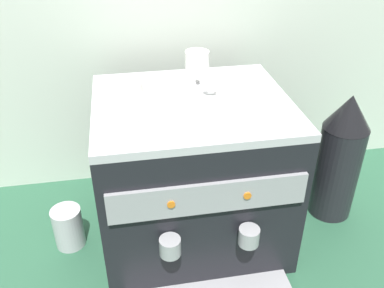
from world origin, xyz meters
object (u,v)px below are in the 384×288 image
Objects in this scene: espresso_machine at (192,173)px; ceramic_cup_1 at (226,85)px; ceramic_bowl_1 at (162,120)px; milk_pitcher at (68,227)px; ceramic_cup_2 at (158,89)px; ceramic_bowl_0 at (126,87)px; coffee_grinder at (340,157)px; ceramic_cup_0 at (197,65)px.

ceramic_cup_1 is (0.10, 0.02, 0.28)m from espresso_machine.
ceramic_bowl_1 reaches higher than milk_pitcher.
ceramic_cup_2 is 1.01× the size of ceramic_bowl_0.
ceramic_cup_2 is (-0.09, 0.03, 0.28)m from espresso_machine.
ceramic_bowl_1 reaches higher than coffee_grinder.
ceramic_cup_0 reaches higher than ceramic_bowl_0.
espresso_machine is at bearing -18.59° from ceramic_cup_2.
ceramic_cup_2 is 0.15m from ceramic_bowl_1.
ceramic_bowl_1 is 0.28× the size of coffee_grinder.
coffee_grinder is (0.59, -0.01, -0.29)m from ceramic_cup_2.
ceramic_bowl_0 is at bearing -162.40° from ceramic_cup_0.
ceramic_bowl_1 is at bearing -92.63° from ceramic_cup_2.
ceramic_cup_1 is 0.19m from ceramic_cup_2.
ceramic_cup_0 is 0.33m from ceramic_bowl_1.
ceramic_cup_1 is 1.01× the size of ceramic_cup_2.
ceramic_cup_2 reaches higher than ceramic_bowl_0.
milk_pitcher is at bearing 155.83° from ceramic_bowl_1.
espresso_machine is 1.30× the size of coffee_grinder.
espresso_machine reaches higher than coffee_grinder.
ceramic_cup_0 reaches higher than ceramic_cup_1.
ceramic_cup_2 is at bearing 3.64° from milk_pitcher.
milk_pitcher is (-0.90, -0.01, -0.16)m from coffee_grinder.
ceramic_cup_1 is (0.05, -0.15, -0.01)m from ceramic_cup_0.
ceramic_cup_0 reaches higher than coffee_grinder.
ceramic_cup_0 is 0.26× the size of coffee_grinder.
espresso_machine is 6.03× the size of ceramic_bowl_0.
milk_pitcher is (-0.44, -0.16, -0.45)m from ceramic_cup_0.
coffee_grinder is at bearing 0.48° from milk_pitcher.
ceramic_cup_2 reaches higher than milk_pitcher.
ceramic_bowl_1 reaches higher than espresso_machine.
ceramic_bowl_0 is at bearing 141.91° from ceramic_cup_2.
espresso_machine is 5.99× the size of ceramic_cup_2.
ceramic_cup_2 is 0.11m from ceramic_bowl_0.
espresso_machine is 0.50m from coffee_grinder.
milk_pitcher is (-0.30, 0.13, -0.43)m from ceramic_bowl_1.
espresso_machine is 0.43m from milk_pitcher.
ceramic_cup_0 is 1.21× the size of ceramic_cup_2.
ceramic_bowl_0 is 0.70× the size of milk_pitcher.
ceramic_bowl_0 is at bearing 151.13° from espresso_machine.
coffee_grinder is (0.68, -0.08, -0.27)m from ceramic_bowl_0.
ceramic_cup_1 is at bearing -15.57° from ceramic_bowl_0.
ceramic_bowl_0 is 0.21× the size of coffee_grinder.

